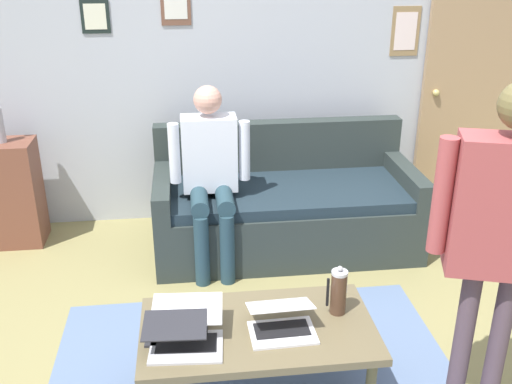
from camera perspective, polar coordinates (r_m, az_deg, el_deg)
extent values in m
cube|color=#B1B6C0|center=(4.70, -1.51, 13.30)|extent=(7.04, 0.10, 2.70)
cube|color=olive|center=(4.92, 14.23, 14.83)|extent=(0.23, 0.02, 0.38)
cube|color=silver|center=(4.92, 14.26, 14.82)|extent=(0.17, 0.00, 0.29)
cube|color=black|center=(4.63, -15.27, 16.05)|extent=(0.21, 0.02, 0.24)
cube|color=#E7E6C5|center=(4.62, -15.29, 16.03)|extent=(0.16, 0.00, 0.18)
cube|color=#A28059|center=(5.21, 20.02, 9.25)|extent=(0.82, 0.05, 2.05)
sphere|color=tan|center=(5.04, 17.00, 9.16)|extent=(0.06, 0.06, 0.06)
cube|color=#2B3330|center=(4.44, 2.85, -2.83)|extent=(1.91, 0.88, 0.42)
cube|color=#1E2C34|center=(4.32, 2.96, 0.03)|extent=(1.67, 0.80, 0.08)
cube|color=#2B3330|center=(4.61, 2.18, 4.10)|extent=(1.91, 0.14, 0.46)
cube|color=#2B3330|center=(4.55, 14.12, 1.36)|extent=(0.12, 0.88, 0.20)
cube|color=#2B3330|center=(4.26, -9.03, 0.30)|extent=(0.12, 0.88, 0.20)
cube|color=brown|center=(2.95, 0.18, -13.18)|extent=(1.14, 0.64, 0.04)
cylinder|color=brown|center=(3.37, 8.40, -12.83)|extent=(0.05, 0.05, 0.39)
cylinder|color=brown|center=(3.27, -9.45, -14.05)|extent=(0.05, 0.05, 0.39)
cube|color=silver|center=(2.90, 2.58, -13.43)|extent=(0.32, 0.23, 0.01)
cube|color=black|center=(2.90, 2.51, -13.11)|extent=(0.27, 0.14, 0.00)
cube|color=silver|center=(2.90, 2.32, -10.90)|extent=(0.32, 0.21, 0.07)
cube|color=white|center=(2.89, 2.33, -10.93)|extent=(0.29, 0.18, 0.06)
cube|color=silver|center=(2.82, -6.75, -14.67)|extent=(0.35, 0.26, 0.01)
cube|color=black|center=(2.84, -6.73, -14.31)|extent=(0.29, 0.16, 0.00)
cube|color=silver|center=(2.86, -6.69, -11.16)|extent=(0.35, 0.25, 0.04)
cube|color=black|center=(2.86, -6.69, -11.19)|extent=(0.31, 0.22, 0.03)
cube|color=#28282D|center=(2.93, -7.60, -13.21)|extent=(0.30, 0.24, 0.01)
cube|color=black|center=(2.91, -7.63, -13.29)|extent=(0.25, 0.15, 0.00)
cube|color=#28282D|center=(2.78, -7.85, -12.60)|extent=(0.30, 0.23, 0.03)
cube|color=#1E2D22|center=(2.78, -7.85, -12.56)|extent=(0.27, 0.20, 0.02)
cylinder|color=#4C3323|center=(3.01, 7.97, -9.68)|extent=(0.08, 0.08, 0.22)
cylinder|color=#B7B7BC|center=(2.95, 8.10, -7.73)|extent=(0.08, 0.08, 0.02)
sphere|color=#B2B2B7|center=(2.93, 8.12, -7.34)|extent=(0.03, 0.03, 0.03)
cube|color=black|center=(2.99, 6.94, -9.59)|extent=(0.01, 0.01, 0.16)
cube|color=brown|center=(4.80, -22.60, -0.12)|extent=(0.42, 0.32, 0.81)
cylinder|color=#4F3E48|center=(2.99, 22.20, -14.21)|extent=(0.09, 0.09, 0.85)
cylinder|color=#4F3E48|center=(2.96, 19.23, -14.15)|extent=(0.09, 0.09, 0.85)
cube|color=#9E4343|center=(2.62, 22.93, -1.38)|extent=(0.46, 0.30, 0.60)
cylinder|color=#9E4343|center=(2.56, 17.55, -0.39)|extent=(0.10, 0.10, 0.51)
cylinder|color=#243D47|center=(3.97, -2.79, -5.57)|extent=(0.10, 0.10, 0.50)
cylinder|color=#243D47|center=(3.96, -5.25, -5.70)|extent=(0.10, 0.10, 0.50)
cylinder|color=#243D47|center=(4.00, -3.07, -0.56)|extent=(0.12, 0.40, 0.12)
cylinder|color=#243D47|center=(3.99, -5.50, -0.68)|extent=(0.12, 0.40, 0.12)
cube|color=silver|center=(4.07, -4.53, 3.75)|extent=(0.37, 0.20, 0.52)
cylinder|color=silver|center=(4.03, -1.13, 4.02)|extent=(0.08, 0.08, 0.42)
cylinder|color=silver|center=(4.01, -7.89, 3.71)|extent=(0.08, 0.08, 0.42)
sphere|color=tan|center=(3.96, -4.70, 8.88)|extent=(0.19, 0.19, 0.19)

